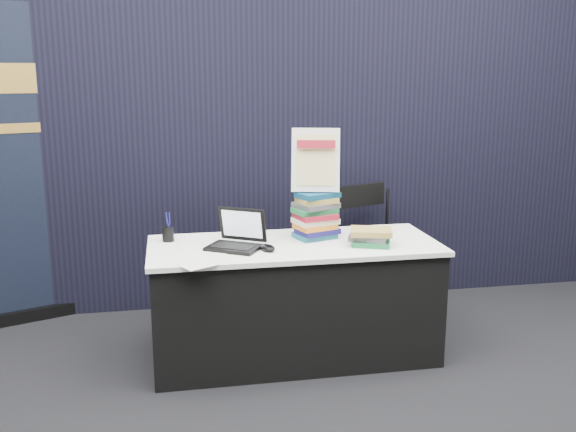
{
  "coord_description": "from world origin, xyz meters",
  "views": [
    {
      "loc": [
        -0.75,
        -3.24,
        1.79
      ],
      "look_at": [
        -0.04,
        0.55,
        0.93
      ],
      "focal_mm": 40.0,
      "sensor_mm": 36.0,
      "label": 1
    }
  ],
  "objects_px": {
    "laptop": "(233,239)",
    "stacking_chair": "(367,246)",
    "book_stack_tall": "(316,215)",
    "book_stack_short": "(370,237)",
    "display_table": "(294,300)",
    "info_sign": "(316,161)",
    "pullup_banner": "(2,188)"
  },
  "relations": [
    {
      "from": "laptop",
      "to": "stacking_chair",
      "type": "height_order",
      "value": "laptop"
    },
    {
      "from": "book_stack_tall",
      "to": "book_stack_short",
      "type": "distance_m",
      "value": 0.38
    },
    {
      "from": "display_table",
      "to": "info_sign",
      "type": "distance_m",
      "value": 0.9
    },
    {
      "from": "info_sign",
      "to": "book_stack_short",
      "type": "bearing_deg",
      "value": -27.44
    },
    {
      "from": "book_stack_short",
      "to": "pullup_banner",
      "type": "bearing_deg",
      "value": 156.07
    },
    {
      "from": "laptop",
      "to": "display_table",
      "type": "bearing_deg",
      "value": 35.85
    },
    {
      "from": "display_table",
      "to": "info_sign",
      "type": "height_order",
      "value": "info_sign"
    },
    {
      "from": "display_table",
      "to": "laptop",
      "type": "distance_m",
      "value": 0.58
    },
    {
      "from": "book_stack_tall",
      "to": "info_sign",
      "type": "relative_size",
      "value": 0.72
    },
    {
      "from": "laptop",
      "to": "book_stack_tall",
      "type": "xyz_separation_m",
      "value": [
        0.55,
        0.13,
        0.09
      ]
    },
    {
      "from": "info_sign",
      "to": "stacking_chair",
      "type": "relative_size",
      "value": 0.43
    },
    {
      "from": "laptop",
      "to": "info_sign",
      "type": "distance_m",
      "value": 0.72
    },
    {
      "from": "laptop",
      "to": "pullup_banner",
      "type": "distance_m",
      "value": 1.8
    },
    {
      "from": "book_stack_tall",
      "to": "book_stack_short",
      "type": "xyz_separation_m",
      "value": [
        0.29,
        -0.22,
        -0.1
      ]
    },
    {
      "from": "info_sign",
      "to": "laptop",
      "type": "bearing_deg",
      "value": -150.02
    },
    {
      "from": "laptop",
      "to": "stacking_chair",
      "type": "distance_m",
      "value": 1.26
    },
    {
      "from": "display_table",
      "to": "stacking_chair",
      "type": "bearing_deg",
      "value": 41.86
    },
    {
      "from": "pullup_banner",
      "to": "info_sign",
      "type": "bearing_deg",
      "value": -41.92
    },
    {
      "from": "book_stack_tall",
      "to": "pullup_banner",
      "type": "bearing_deg",
      "value": 158.3
    },
    {
      "from": "stacking_chair",
      "to": "info_sign",
      "type": "bearing_deg",
      "value": -157.34
    },
    {
      "from": "laptop",
      "to": "book_stack_tall",
      "type": "height_order",
      "value": "book_stack_tall"
    },
    {
      "from": "pullup_banner",
      "to": "laptop",
      "type": "bearing_deg",
      "value": -53.05
    },
    {
      "from": "display_table",
      "to": "book_stack_tall",
      "type": "xyz_separation_m",
      "value": [
        0.16,
        0.1,
        0.52
      ]
    },
    {
      "from": "display_table",
      "to": "stacking_chair",
      "type": "xyz_separation_m",
      "value": [
        0.67,
        0.6,
        0.16
      ]
    },
    {
      "from": "info_sign",
      "to": "stacking_chair",
      "type": "height_order",
      "value": "info_sign"
    },
    {
      "from": "book_stack_tall",
      "to": "pullup_banner",
      "type": "distance_m",
      "value": 2.23
    },
    {
      "from": "laptop",
      "to": "stacking_chair",
      "type": "bearing_deg",
      "value": 62.15
    },
    {
      "from": "book_stack_short",
      "to": "info_sign",
      "type": "distance_m",
      "value": 0.59
    },
    {
      "from": "book_stack_short",
      "to": "info_sign",
      "type": "height_order",
      "value": "info_sign"
    },
    {
      "from": "book_stack_short",
      "to": "laptop",
      "type": "bearing_deg",
      "value": 173.63
    },
    {
      "from": "book_stack_short",
      "to": "stacking_chair",
      "type": "distance_m",
      "value": 0.8
    },
    {
      "from": "pullup_banner",
      "to": "book_stack_tall",
      "type": "bearing_deg",
      "value": -42.66
    }
  ]
}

